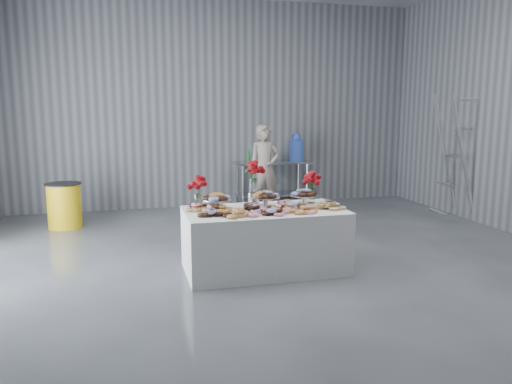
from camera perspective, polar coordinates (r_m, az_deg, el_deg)
ground at (r=5.91m, az=4.20°, el=-9.71°), size 9.00×9.00×0.00m
room_walls at (r=5.59m, az=1.54°, el=16.67°), size 8.04×9.04×4.02m
display_table at (r=6.04m, az=1.00°, el=-5.51°), size 1.91×1.01×0.75m
prep_table at (r=9.86m, az=1.83°, el=1.91°), size 1.50×0.60×0.90m
donut_mounds at (r=5.90m, az=1.14°, el=-1.69°), size 1.81×0.81×0.09m
cake_stand_left at (r=5.95m, az=-4.49°, el=-0.69°), size 0.36×0.36×0.17m
cake_stand_mid at (r=6.08m, az=1.08°, el=-0.43°), size 0.36×0.36×0.17m
cake_stand_right at (r=6.23m, az=5.51°, el=-0.22°), size 0.36×0.36×0.17m
danish_pile at (r=6.05m, az=8.25°, el=-1.41°), size 0.48×0.48×0.11m
bouquet_left at (r=5.99m, az=-6.56°, el=0.86°), size 0.26×0.26×0.42m
bouquet_right at (r=6.40m, az=6.33°, el=1.44°), size 0.26×0.26×0.42m
bouquet_center at (r=6.21m, az=-0.30°, el=2.01°), size 0.26×0.26×0.57m
water_jug at (r=9.96m, az=4.61°, el=5.03°), size 0.28×0.28×0.55m
drink_bottles at (r=9.63m, az=0.19°, el=4.21°), size 0.54×0.08×0.27m
person at (r=9.37m, az=0.97°, el=2.73°), size 0.61×0.41×1.64m
trash_barrel at (r=8.73m, az=-21.06°, el=-1.44°), size 0.58×0.58×0.74m
stepladder at (r=9.40m, az=21.69°, el=3.82°), size 0.82×0.55×2.20m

